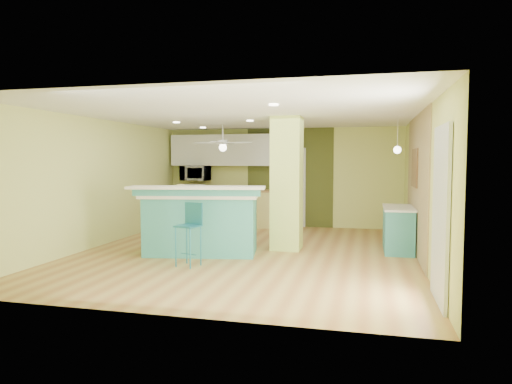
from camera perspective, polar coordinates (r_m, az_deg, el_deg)
floor at (r=8.44m, az=-1.14°, el=-7.60°), size 6.00×7.00×0.01m
ceiling at (r=8.31m, az=-1.17°, el=9.62°), size 6.00×7.00×0.01m
wall_back at (r=11.70m, az=3.28°, el=1.83°), size 6.00×0.01×2.50m
wall_front at (r=4.98m, az=-11.60°, el=-1.17°), size 6.00×0.01×2.50m
wall_left at (r=9.50m, az=-18.95°, el=1.12°), size 0.01×7.00×2.50m
wall_right at (r=8.05m, az=20.00°, el=0.61°), size 0.01×7.00×2.50m
wood_panel at (r=8.64m, az=19.46°, el=0.84°), size 0.02×3.40×2.50m
olive_accent at (r=11.64m, az=4.23°, el=1.82°), size 2.20×0.02×2.50m
interior_door at (r=11.63m, az=4.20°, el=0.58°), size 0.82×0.05×2.00m
french_door at (r=5.78m, az=22.06°, el=-2.66°), size 0.04×1.08×2.10m
column at (r=8.63m, az=3.88°, el=1.06°), size 0.55×0.55×2.50m
kitchen_run at (r=11.76m, az=-3.25°, el=-1.96°), size 3.25×0.63×0.94m
stove at (r=12.07m, az=-7.59°, el=-1.90°), size 0.76×0.66×1.08m
upper_cabinets at (r=11.82m, az=-3.11°, el=5.25°), size 3.20×0.34×0.80m
microwave at (r=12.02m, az=-7.61°, el=2.34°), size 0.70×0.48×0.39m
ceiling_fan at (r=10.50m, az=-4.17°, el=6.10°), size 1.41×1.41×0.61m
pendant_lamp at (r=8.75m, az=17.25°, el=5.08°), size 0.14×0.14×0.69m
wall_decor at (r=8.83m, az=19.23°, el=2.86°), size 0.03×0.90×0.70m
peninsula at (r=8.32m, az=-6.84°, el=-3.72°), size 2.39×1.61×1.25m
bar_stool at (r=7.39m, az=-8.18°, el=-3.93°), size 0.41×0.41×1.01m
side_counter at (r=8.93m, az=17.34°, el=-4.41°), size 0.54×1.28×0.82m
fruit_bowl at (r=11.57m, az=-2.03°, el=0.47°), size 0.37×0.37×0.08m
canister at (r=8.27m, az=-9.42°, el=0.34°), size 0.13×0.13×0.17m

